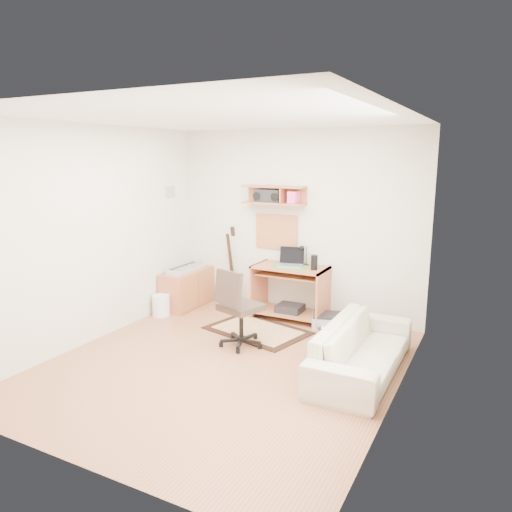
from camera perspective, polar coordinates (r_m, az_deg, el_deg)
The scene contains 22 objects.
floor at distance 5.39m, azimuth -3.79°, elevation -12.72°, with size 3.60×4.00×0.01m, color #A56844.
ceiling at distance 4.92m, azimuth -4.22°, elevation 16.12°, with size 3.60×4.00×0.01m, color white.
back_wall at distance 6.77m, azimuth 4.85°, elevation 3.83°, with size 3.60×0.01×2.60m, color beige.
left_wall at distance 6.12m, azimuth -18.62°, elevation 2.42°, with size 0.01×4.00×2.60m, color beige.
right_wall at distance 4.36m, azimuth 16.75°, elevation -1.03°, with size 0.01×4.00×2.60m, color beige.
wall_shelf at distance 6.73m, azimuth 2.10°, elevation 7.25°, with size 0.90×0.25×0.26m, color #B86441.
cork_board at distance 6.88m, azimuth 2.44°, elevation 2.90°, with size 0.64×0.03×0.49m, color #A28051.
wall_photo at distance 7.18m, azimuth -10.11°, elevation 7.52°, with size 0.02×0.20×0.15m, color #4C8CBF.
desk at distance 6.69m, azimuth 4.06°, elevation -4.34°, with size 1.00×0.55×0.75m, color #B86441, non-canonical shape.
laptop at distance 6.55m, azimuth 4.10°, elevation -0.15°, with size 0.34×0.34×0.26m, color silver, non-canonical shape.
speaker at distance 6.40m, azimuth 6.91°, elevation -0.76°, with size 0.09×0.09×0.20m, color black.
desk_lamp at distance 6.63m, azimuth 5.97°, elevation 0.05°, with size 0.09×0.09×0.28m, color black, non-canonical shape.
pencil_cup at distance 6.57m, azimuth 6.88°, elevation -0.89°, with size 0.07×0.07×0.10m, color #3760A7.
boombox at distance 6.76m, azimuth 1.46°, elevation 7.10°, with size 0.37×0.17×0.19m, color black.
rug at distance 6.33m, azimuth 0.17°, elevation -8.79°, with size 1.26×0.84×0.02m, color beige.
task_chair at distance 5.71m, azimuth -1.77°, elevation -6.07°, with size 0.49×0.49×0.96m, color #35281F, non-canonical shape.
cabinet at distance 7.34m, azimuth -8.18°, elevation -3.80°, with size 0.40×0.90×0.55m, color #B86441.
music_keyboard at distance 7.27m, azimuth -8.25°, elevation -1.47°, with size 0.22×0.71×0.06m, color #B2B5BA.
guitar at distance 7.22m, azimuth -3.23°, elevation -1.28°, with size 0.32×0.20×1.20m, color #B47137, non-canonical shape.
waste_basket at distance 7.00m, azimuth -11.19°, elevation -5.74°, with size 0.25×0.25×0.30m, color white.
printer at distance 6.52m, azimuth 8.66°, elevation -7.56°, with size 0.44×0.34×0.17m, color #A5A8AA.
sofa at distance 5.19m, azimuth 12.51°, elevation -9.73°, with size 1.80×0.53×0.70m, color beige.
Camera 1 is at (2.55, -4.19, 2.23)m, focal length 33.76 mm.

